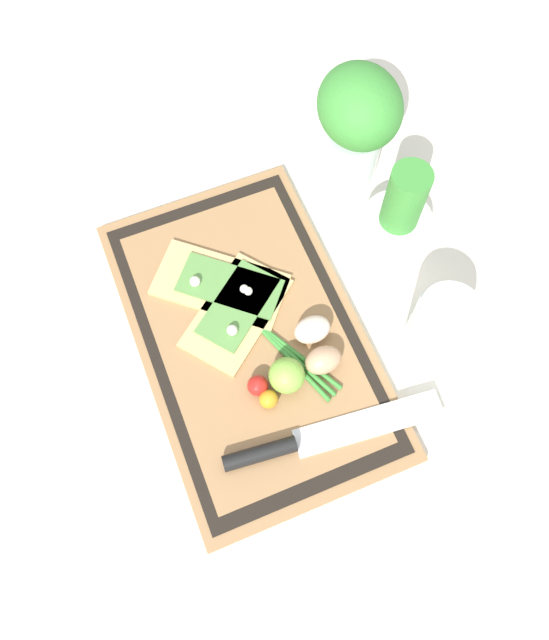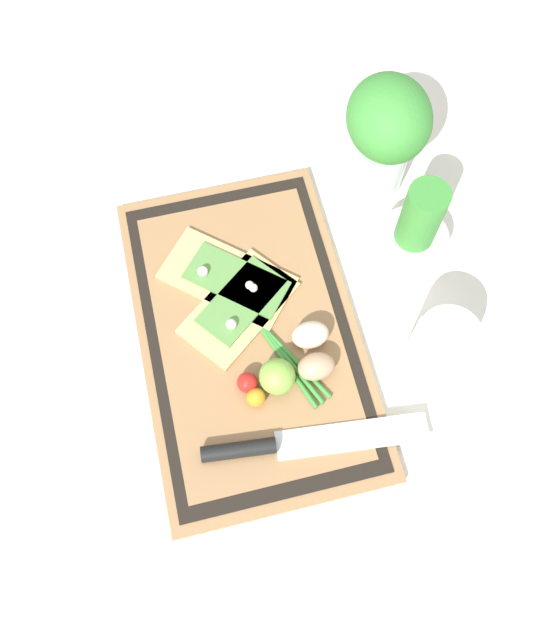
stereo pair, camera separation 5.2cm
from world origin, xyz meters
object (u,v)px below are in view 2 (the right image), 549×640
at_px(pizza_slice_far, 240,306).
at_px(herb_glass, 385,133).
at_px(lime, 277,376).
at_px(pizza_slice_near, 229,278).
at_px(cherry_tomato_red, 247,382).
at_px(knife, 278,445).
at_px(egg_brown, 316,367).
at_px(egg_pink, 310,335).
at_px(cherry_tomato_yellow, 256,397).
at_px(herb_pot, 413,237).
at_px(sauce_jar, 440,350).

bearing_deg(pizza_slice_far, herb_glass, 123.66).
relative_size(pizza_slice_far, lime, 3.86).
height_order(pizza_slice_near, cherry_tomato_red, cherry_tomato_red).
bearing_deg(knife, egg_brown, 139.95).
bearing_deg(pizza_slice_near, knife, 2.71).
bearing_deg(egg_brown, egg_pink, 174.92).
bearing_deg(egg_brown, knife, -40.05).
xyz_separation_m(pizza_slice_far, egg_pink, (0.07, 0.09, 0.01)).
bearing_deg(cherry_tomato_yellow, knife, 11.56).
distance_m(pizza_slice_far, cherry_tomato_red, 0.12).
distance_m(pizza_slice_near, egg_brown, 0.19).
bearing_deg(herb_glass, pizza_slice_far, -56.34).
xyz_separation_m(pizza_slice_near, herb_pot, (0.02, 0.28, 0.04)).
bearing_deg(cherry_tomato_red, herb_pot, 118.00).
height_order(knife, egg_brown, egg_brown).
distance_m(egg_brown, cherry_tomato_red, 0.10).
bearing_deg(sauce_jar, cherry_tomato_red, -94.74).
height_order(egg_pink, cherry_tomato_red, egg_pink).
bearing_deg(sauce_jar, lime, -94.46).
relative_size(pizza_slice_far, knife, 0.63).
relative_size(knife, sauce_jar, 2.87).
bearing_deg(herb_glass, cherry_tomato_red, -43.24).
relative_size(pizza_slice_near, lime, 4.14).
distance_m(egg_brown, lime, 0.06).
distance_m(sauce_jar, herb_glass, 0.33).
height_order(pizza_slice_far, herb_pot, herb_pot).
bearing_deg(egg_pink, knife, -30.22).
bearing_deg(pizza_slice_far, egg_brown, 34.33).
height_order(cherry_tomato_yellow, herb_glass, herb_glass).
relative_size(knife, herb_pot, 1.80).
distance_m(egg_brown, herb_pot, 0.24).
distance_m(pizza_slice_near, lime, 0.18).
bearing_deg(herb_glass, knife, -33.43).
relative_size(egg_brown, sauce_jar, 0.49).
distance_m(pizza_slice_near, cherry_tomato_yellow, 0.19).
bearing_deg(pizza_slice_far, sauce_jar, 60.78).
xyz_separation_m(pizza_slice_far, lime, (0.12, 0.03, 0.02)).
bearing_deg(pizza_slice_near, pizza_slice_far, 7.63).
bearing_deg(egg_pink, cherry_tomato_red, -65.53).
distance_m(herb_pot, herb_glass, 0.16).
bearing_deg(herb_glass, herb_pot, 3.68).
bearing_deg(egg_pink, pizza_slice_near, -142.55).
xyz_separation_m(egg_brown, cherry_tomato_red, (-0.00, -0.10, -0.00)).
relative_size(pizza_slice_near, pizza_slice_far, 1.07).
bearing_deg(sauce_jar, herb_pot, 174.75).
xyz_separation_m(herb_pot, herb_glass, (-0.14, -0.01, 0.07)).
relative_size(knife, cherry_tomato_yellow, 11.71).
relative_size(pizza_slice_near, egg_pink, 3.92).
height_order(pizza_slice_far, sauce_jar, sauce_jar).
xyz_separation_m(pizza_slice_far, cherry_tomato_red, (0.12, -0.02, 0.01)).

